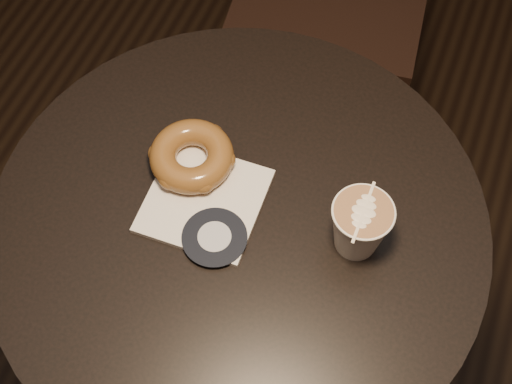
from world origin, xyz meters
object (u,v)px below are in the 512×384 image
at_px(latte_cup, 359,227).
at_px(cafe_table, 241,274).
at_px(doughnut, 192,156).
at_px(pastry_bag, 204,201).

bearing_deg(latte_cup, cafe_table, -171.35).
bearing_deg(cafe_table, doughnut, 149.31).
bearing_deg(pastry_bag, latte_cup, 3.03).
bearing_deg(latte_cup, pastry_bag, -175.26).
bearing_deg(latte_cup, doughnut, 173.23).
height_order(cafe_table, pastry_bag, pastry_bag).
height_order(cafe_table, latte_cup, latte_cup).
xyz_separation_m(cafe_table, doughnut, (-0.09, 0.06, 0.23)).
bearing_deg(pastry_bag, cafe_table, -8.92).
height_order(pastry_bag, latte_cup, latte_cup).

